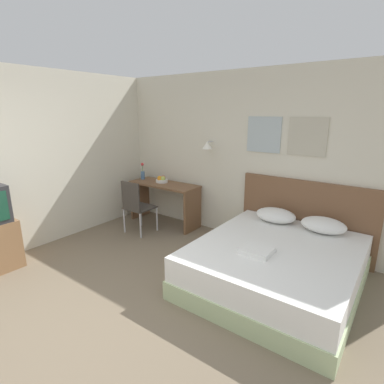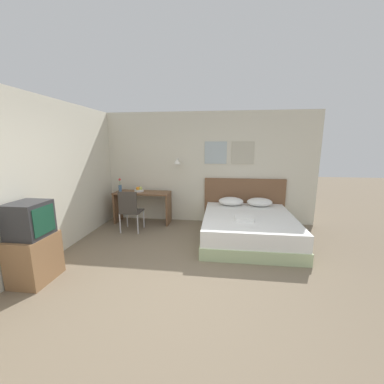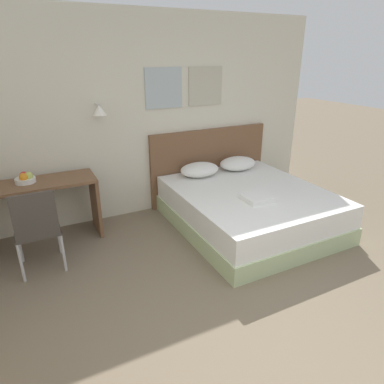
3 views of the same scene
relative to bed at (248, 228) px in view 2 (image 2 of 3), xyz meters
name	(u,v)px [view 2 (image 2 of 3)]	position (x,y,z in m)	size (l,w,h in m)	color
ground_plane	(180,293)	(-1.06, -1.90, -0.25)	(24.00, 24.00, 0.00)	#756651
wall_back	(201,168)	(-1.05, 1.11, 1.08)	(5.42, 0.31, 2.65)	beige
wall_left	(2,189)	(-3.39, -1.91, 1.07)	(0.06, 5.99, 2.65)	beige
bed	(248,228)	(0.00, 0.00, 0.00)	(1.78, 2.05, 0.51)	#B2C693
headboard	(244,201)	(0.00, 1.05, 0.30)	(1.90, 0.06, 1.10)	brown
pillow_left	(231,201)	(-0.32, 0.77, 0.35)	(0.56, 0.41, 0.19)	white
pillow_right	(260,202)	(0.32, 0.77, 0.35)	(0.56, 0.41, 0.19)	white
folded_towel_near_foot	(244,218)	(-0.12, -0.31, 0.29)	(0.34, 0.30, 0.06)	white
desk	(143,201)	(-2.44, 0.78, 0.29)	(1.33, 0.51, 0.77)	brown
desk_chair	(130,208)	(-2.51, 0.11, 0.28)	(0.44, 0.44, 0.92)	#3D3833
fruit_bowl	(139,190)	(-2.53, 0.82, 0.56)	(0.22, 0.22, 0.12)	silver
flower_vase	(120,187)	(-3.01, 0.80, 0.62)	(0.08, 0.08, 0.32)	#4C7099
tv_stand	(35,259)	(-3.12, -1.85, 0.08)	(0.45, 0.59, 0.66)	#8E6642
television	(29,220)	(-3.11, -1.85, 0.65)	(0.44, 0.47, 0.48)	#2D2D30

